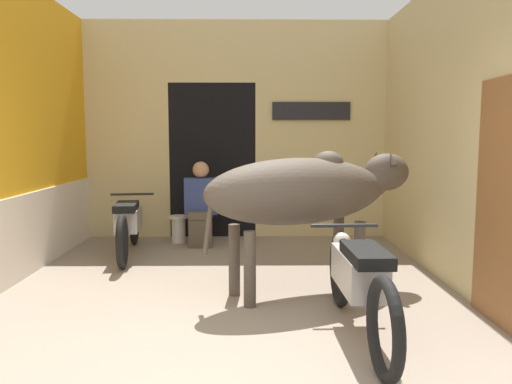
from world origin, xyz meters
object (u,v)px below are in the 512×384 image
Objects in this scene: shopkeeper_seated at (201,202)px; plastic_stool at (178,228)px; motorcycle_near at (359,279)px; motorcycle_far at (129,223)px; cow at (308,191)px.

shopkeeper_seated is 3.02× the size of plastic_stool.
plastic_stool is at bearing 118.51° from motorcycle_near.
motorcycle_near is 3.88m from plastic_stool.
shopkeeper_seated reaches higher than plastic_stool.
motorcycle_far is at bearing -147.82° from shopkeeper_seated.
cow reaches higher than motorcycle_near.
cow is at bearing -35.87° from motorcycle_far.
motorcycle_far is (-2.38, 2.65, -0.02)m from motorcycle_near.
motorcycle_near reaches higher than plastic_stool.
cow reaches higher than plastic_stool.
cow is 1.27m from motorcycle_near.
cow is 2.45m from shopkeeper_seated.
motorcycle_near is 5.29× the size of plastic_stool.
motorcycle_near is 1.06× the size of motorcycle_far.
motorcycle_near is 3.56m from motorcycle_far.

